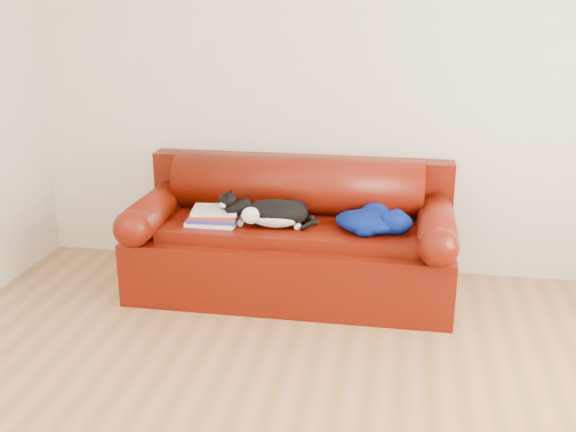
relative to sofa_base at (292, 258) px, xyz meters
name	(u,v)px	position (x,y,z in m)	size (l,w,h in m)	color
ground	(296,426)	(0.28, -1.49, -0.24)	(4.50, 4.50, 0.00)	olive
room_shell	(330,63)	(0.40, -1.48, 1.43)	(4.52, 4.02, 2.61)	beige
sofa_base	(292,258)	(0.00, 0.00, 0.00)	(2.10, 0.90, 0.50)	#3C0802
sofa_back	(298,204)	(0.00, 0.24, 0.30)	(2.10, 1.01, 0.88)	#3C0802
book_stack	(215,216)	(-0.49, -0.13, 0.31)	(0.32, 0.27, 0.10)	white
cat	(275,214)	(-0.09, -0.13, 0.35)	(0.61, 0.38, 0.22)	black
blanket	(372,220)	(0.53, -0.08, 0.33)	(0.52, 0.42, 0.15)	#02154A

